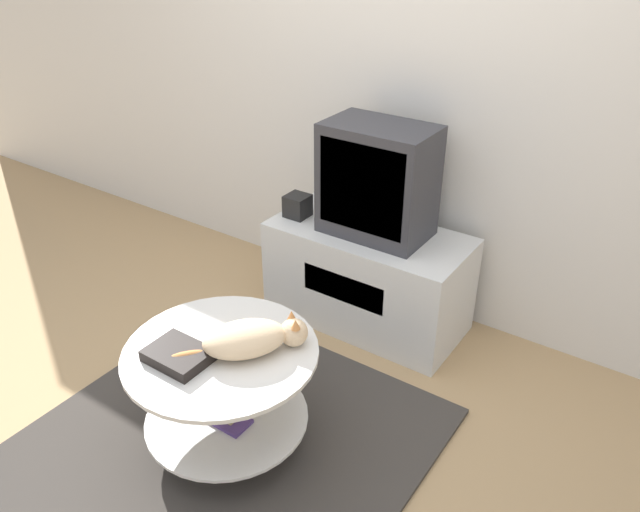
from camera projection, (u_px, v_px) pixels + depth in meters
ground_plane at (219, 451)px, 2.55m from camera, size 12.00×12.00×0.00m
wall_back at (409, 61)px, 2.97m from camera, size 8.00×0.05×2.60m
rug at (219, 449)px, 2.55m from camera, size 1.51×1.57×0.02m
tv_stand at (368, 276)px, 3.24m from camera, size 1.01×0.49×0.53m
tv at (378, 181)px, 2.97m from camera, size 0.52×0.33×0.55m
speaker at (298, 206)px, 3.24m from camera, size 0.12×0.12×0.12m
coffee_table at (224, 384)px, 2.42m from camera, size 0.74×0.74×0.48m
dvd_box at (179, 355)px, 2.27m from camera, size 0.23×0.17×0.04m
cat at (251, 338)px, 2.30m from camera, size 0.37×0.44×0.13m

